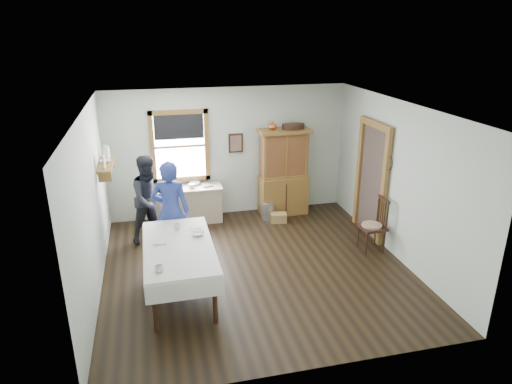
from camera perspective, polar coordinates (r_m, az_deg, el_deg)
room at (r=7.24m, az=0.02°, el=-0.14°), size 5.01×5.01×2.70m
window at (r=9.36m, az=-9.52°, el=6.14°), size 1.18×0.07×1.48m
doorway at (r=8.90m, az=14.30°, el=1.87°), size 0.09×1.14×2.22m
wall_shelf at (r=8.50m, az=-18.26°, el=3.51°), size 0.24×1.00×0.44m
framed_picture at (r=9.52m, az=-2.54°, el=6.11°), size 0.30×0.04×0.40m
rug_beater at (r=8.28m, az=16.31°, el=4.34°), size 0.01×0.27×0.27m
work_counter at (r=9.50m, az=-8.22°, el=-1.54°), size 1.33×0.53×0.75m
china_hutch at (r=9.67m, az=3.47°, el=2.46°), size 1.09×0.54×1.85m
dining_table at (r=7.07m, az=-9.48°, el=-9.51°), size 1.06×2.01×0.80m
spindle_chair at (r=8.44m, az=14.34°, el=-3.97°), size 0.48×0.48×1.00m
pail at (r=9.64m, az=1.52°, el=-2.40°), size 0.38×0.38×0.32m
wicker_basket at (r=9.49m, az=2.85°, el=-3.21°), size 0.36×0.29×0.19m
woman_blue at (r=7.91m, az=-10.57°, el=-2.82°), size 0.68×0.53×1.64m
figure_dark at (r=8.69m, az=-13.04°, el=-1.22°), size 0.94×0.87×1.54m
table_cup_a at (r=6.23m, az=-12.00°, el=-9.33°), size 0.13×0.13×0.09m
table_cup_b at (r=7.36m, az=-9.87°, el=-4.31°), size 0.12×0.12×0.10m
table_bowl at (r=7.15m, az=-7.30°, el=-5.12°), size 0.27×0.27×0.06m
counter_book at (r=9.40m, az=-6.81°, el=0.81°), size 0.21×0.25×0.02m
counter_bowl at (r=9.47m, az=-7.63°, el=1.05°), size 0.22×0.22×0.06m
shelf_bowl at (r=8.51m, az=-18.27°, el=3.69°), size 0.22×0.22×0.05m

